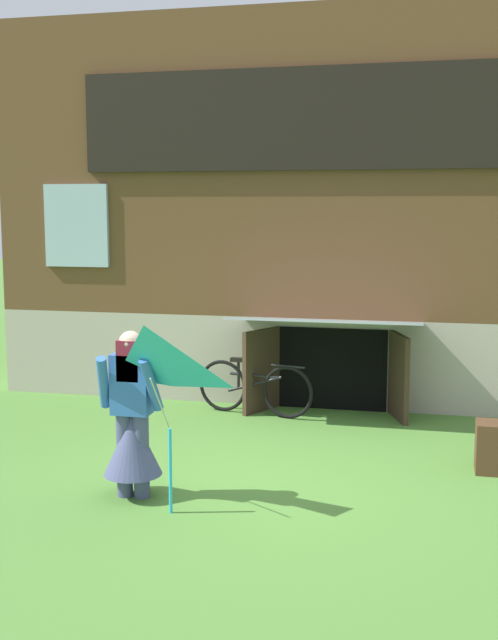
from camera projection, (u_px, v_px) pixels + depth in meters
The scene contains 6 objects.
ground_plane at pixel (243, 483), 7.54m from camera, with size 60.00×60.00×0.00m, color #4C7F33.
log_house at pixel (325, 210), 12.64m from camera, with size 8.26×6.40×5.05m.
person at pixel (132, 428), 7.11m from camera, with size 0.60×0.52×1.50m.
kite at pixel (145, 372), 6.49m from camera, with size 0.91×0.81×1.56m.
bicycle_black at pixel (254, 388), 10.00m from camera, with size 1.52×0.35×0.71m.
wooden_crate at pixel (497, 447), 7.83m from camera, with size 0.40×0.34×0.50m, color #4C331E.
Camera 1 is at (1.67, -7.07, 2.56)m, focal length 45.10 mm.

